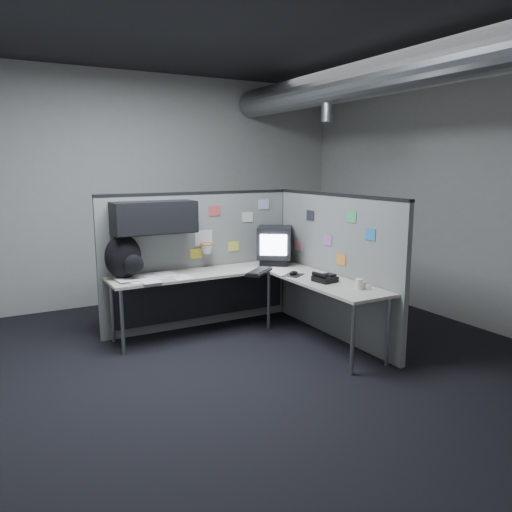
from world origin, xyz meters
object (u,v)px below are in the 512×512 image
desk (240,284)px  backpack (124,258)px  monitor (275,245)px  keyboard (259,272)px  phone (325,278)px

desk → backpack: bearing=162.9°
monitor → keyboard: size_ratio=1.26×
phone → backpack: (-1.80, 1.15, 0.20)m
keyboard → phone: (0.40, -0.70, 0.02)m
phone → backpack: bearing=150.3°
desk → monitor: (0.64, 0.31, 0.36)m
desk → keyboard: bearing=-22.0°
keyboard → backpack: bearing=167.4°
phone → keyboard: bearing=122.6°
keyboard → backpack: 1.49m
desk → phone: phone is taller
desk → keyboard: (0.20, -0.08, 0.14)m
keyboard → backpack: size_ratio=0.94×
desk → phone: (0.60, -0.78, 0.16)m
keyboard → backpack: backpack is taller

